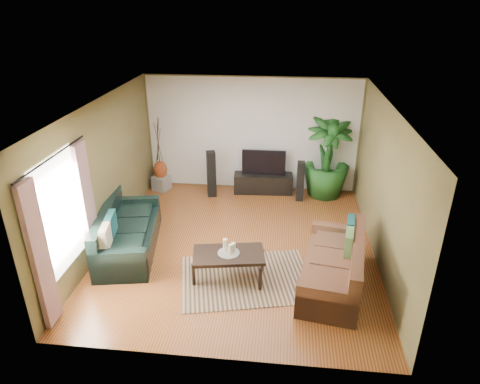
# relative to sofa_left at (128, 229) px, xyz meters

# --- Properties ---
(floor) EXTENTS (5.50, 5.50, 0.00)m
(floor) POSITION_rel_sofa_left_xyz_m (2.01, 0.31, -0.42)
(floor) COLOR #985027
(floor) RESTS_ON ground
(ceiling) EXTENTS (5.50, 5.50, 0.00)m
(ceiling) POSITION_rel_sofa_left_xyz_m (2.01, 0.31, 2.28)
(ceiling) COLOR white
(ceiling) RESTS_ON ground
(wall_back) EXTENTS (5.00, 0.00, 5.00)m
(wall_back) POSITION_rel_sofa_left_xyz_m (2.01, 3.06, 0.93)
(wall_back) COLOR olive
(wall_back) RESTS_ON ground
(wall_front) EXTENTS (5.00, 0.00, 5.00)m
(wall_front) POSITION_rel_sofa_left_xyz_m (2.01, -2.44, 0.93)
(wall_front) COLOR olive
(wall_front) RESTS_ON ground
(wall_left) EXTENTS (0.00, 5.50, 5.50)m
(wall_left) POSITION_rel_sofa_left_xyz_m (-0.49, 0.31, 0.92)
(wall_left) COLOR olive
(wall_left) RESTS_ON ground
(wall_right) EXTENTS (0.00, 5.50, 5.50)m
(wall_right) POSITION_rel_sofa_left_xyz_m (4.51, 0.31, 0.92)
(wall_right) COLOR olive
(wall_right) RESTS_ON ground
(backwall_panel) EXTENTS (4.90, 0.00, 4.90)m
(backwall_panel) POSITION_rel_sofa_left_xyz_m (2.01, 3.05, 0.93)
(backwall_panel) COLOR white
(backwall_panel) RESTS_ON ground
(window_pane) EXTENTS (0.00, 1.80, 1.80)m
(window_pane) POSITION_rel_sofa_left_xyz_m (-0.47, -1.29, 0.97)
(window_pane) COLOR white
(window_pane) RESTS_ON ground
(curtain_near) EXTENTS (0.08, 0.35, 2.20)m
(curtain_near) POSITION_rel_sofa_left_xyz_m (-0.42, -2.04, 0.72)
(curtain_near) COLOR gray
(curtain_near) RESTS_ON ground
(curtain_far) EXTENTS (0.08, 0.35, 2.20)m
(curtain_far) POSITION_rel_sofa_left_xyz_m (-0.42, -0.54, 0.72)
(curtain_far) COLOR gray
(curtain_far) RESTS_ON ground
(curtain_rod) EXTENTS (0.03, 1.90, 0.03)m
(curtain_rod) POSITION_rel_sofa_left_xyz_m (-0.42, -1.29, 1.87)
(curtain_rod) COLOR black
(curtain_rod) RESTS_ON ground
(sofa_left) EXTENTS (1.28, 2.28, 0.85)m
(sofa_left) POSITION_rel_sofa_left_xyz_m (0.00, 0.00, 0.00)
(sofa_left) COLOR black
(sofa_left) RESTS_ON floor
(sofa_right) EXTENTS (1.22, 2.13, 0.85)m
(sofa_right) POSITION_rel_sofa_left_xyz_m (3.64, -0.65, 0.00)
(sofa_right) COLOR brown
(sofa_right) RESTS_ON floor
(area_rug) EXTENTS (2.45, 1.98, 0.01)m
(area_rug) POSITION_rel_sofa_left_xyz_m (2.25, -0.67, -0.42)
(area_rug) COLOR tan
(area_rug) RESTS_ON floor
(coffee_table) EXTENTS (1.26, 0.82, 0.48)m
(coffee_table) POSITION_rel_sofa_left_xyz_m (1.95, -0.67, -0.19)
(coffee_table) COLOR black
(coffee_table) RESTS_ON floor
(candle_tray) EXTENTS (0.36, 0.36, 0.02)m
(candle_tray) POSITION_rel_sofa_left_xyz_m (1.95, -0.67, 0.06)
(candle_tray) COLOR gray
(candle_tray) RESTS_ON coffee_table
(candle_tall) EXTENTS (0.07, 0.07, 0.23)m
(candle_tall) POSITION_rel_sofa_left_xyz_m (1.89, -0.64, 0.19)
(candle_tall) COLOR white
(candle_tall) RESTS_ON candle_tray
(candle_mid) EXTENTS (0.07, 0.07, 0.18)m
(candle_mid) POSITION_rel_sofa_left_xyz_m (1.99, -0.71, 0.16)
(candle_mid) COLOR #E8E4C4
(candle_mid) RESTS_ON candle_tray
(candle_short) EXTENTS (0.07, 0.07, 0.15)m
(candle_short) POSITION_rel_sofa_left_xyz_m (2.02, -0.61, 0.14)
(candle_short) COLOR white
(candle_short) RESTS_ON candle_tray
(tv_stand) EXTENTS (1.41, 0.51, 0.46)m
(tv_stand) POSITION_rel_sofa_left_xyz_m (2.31, 2.81, -0.19)
(tv_stand) COLOR black
(tv_stand) RESTS_ON floor
(television) EXTENTS (1.02, 0.06, 0.60)m
(television) POSITION_rel_sofa_left_xyz_m (2.31, 2.81, 0.34)
(television) COLOR black
(television) RESTS_ON tv_stand
(speaker_left) EXTENTS (0.25, 0.27, 1.09)m
(speaker_left) POSITION_rel_sofa_left_xyz_m (1.12, 2.49, 0.12)
(speaker_left) COLOR black
(speaker_left) RESTS_ON floor
(speaker_right) EXTENTS (0.17, 0.19, 0.94)m
(speaker_right) POSITION_rel_sofa_left_xyz_m (3.18, 2.48, 0.04)
(speaker_right) COLOR black
(speaker_right) RESTS_ON floor
(potted_plant) EXTENTS (1.17, 1.17, 1.87)m
(potted_plant) POSITION_rel_sofa_left_xyz_m (3.77, 2.81, 0.51)
(potted_plant) COLOR #1A4F1B
(potted_plant) RESTS_ON floor
(plant_pot) EXTENTS (0.35, 0.35, 0.27)m
(plant_pot) POSITION_rel_sofa_left_xyz_m (3.77, 2.81, -0.29)
(plant_pot) COLOR black
(plant_pot) RESTS_ON floor
(pedestal) EXTENTS (0.45, 0.45, 0.35)m
(pedestal) POSITION_rel_sofa_left_xyz_m (-0.16, 2.69, -0.25)
(pedestal) COLOR gray
(pedestal) RESTS_ON floor
(vase) EXTENTS (0.32, 0.32, 0.45)m
(vase) POSITION_rel_sofa_left_xyz_m (-0.16, 2.69, 0.09)
(vase) COLOR #913A1A
(vase) RESTS_ON pedestal
(side_table) EXTENTS (0.60, 0.60, 0.50)m
(side_table) POSITION_rel_sofa_left_xyz_m (-0.20, 0.95, -0.17)
(side_table) COLOR #986031
(side_table) RESTS_ON floor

